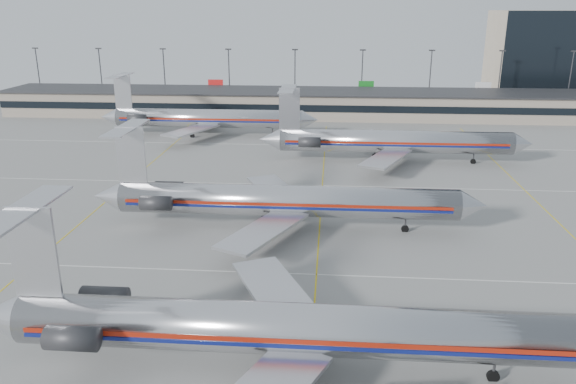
# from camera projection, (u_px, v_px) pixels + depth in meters

# --- Properties ---
(ground) EXTENTS (260.00, 260.00, 0.00)m
(ground) POSITION_uv_depth(u_px,v_px,m) (313.00, 328.00, 47.42)
(ground) COLOR gray
(ground) RESTS_ON ground
(apron_markings) EXTENTS (160.00, 0.15, 0.02)m
(apron_markings) POSITION_uv_depth(u_px,v_px,m) (316.00, 274.00, 56.89)
(apron_markings) COLOR silver
(apron_markings) RESTS_ON ground
(terminal) EXTENTS (162.00, 17.00, 6.25)m
(terminal) POSITION_uv_depth(u_px,v_px,m) (327.00, 103.00, 139.21)
(terminal) COLOR gray
(terminal) RESTS_ON ground
(light_mast_row) EXTENTS (163.60, 0.40, 15.28)m
(light_mast_row) POSITION_uv_depth(u_px,v_px,m) (328.00, 75.00, 150.79)
(light_mast_row) COLOR #38383D
(light_mast_row) RESTS_ON ground
(distant_building) EXTENTS (30.00, 20.00, 25.00)m
(distant_building) POSITION_uv_depth(u_px,v_px,m) (546.00, 56.00, 160.12)
(distant_building) COLOR tan
(distant_building) RESTS_ON ground
(jet_foreground) EXTENTS (48.02, 28.28, 12.57)m
(jet_foreground) POSITION_uv_depth(u_px,v_px,m) (282.00, 328.00, 40.74)
(jet_foreground) COLOR silver
(jet_foreground) RESTS_ON ground
(jet_second_row) EXTENTS (47.72, 28.10, 12.49)m
(jet_second_row) POSITION_uv_depth(u_px,v_px,m) (279.00, 200.00, 67.76)
(jet_second_row) COLOR silver
(jet_second_row) RESTS_ON ground
(jet_third_row) EXTENTS (46.97, 28.89, 12.84)m
(jet_third_row) POSITION_uv_depth(u_px,v_px,m) (389.00, 141.00, 97.21)
(jet_third_row) COLOR silver
(jet_third_row) RESTS_ON ground
(jet_back_row) EXTENTS (46.26, 28.45, 12.65)m
(jet_back_row) POSITION_uv_depth(u_px,v_px,m) (204.00, 118.00, 117.87)
(jet_back_row) COLOR silver
(jet_back_row) RESTS_ON ground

